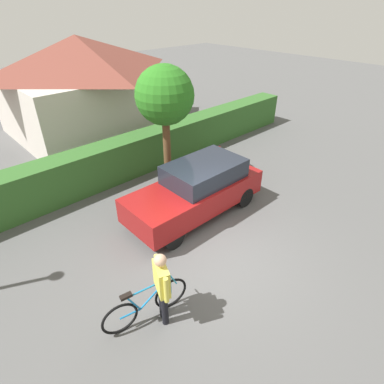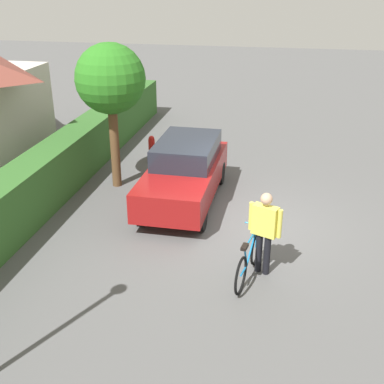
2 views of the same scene
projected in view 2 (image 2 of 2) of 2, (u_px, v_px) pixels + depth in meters
ground_plane at (247, 223)px, 11.65m from camera, size 60.00×60.00×0.00m
hedge_row at (43, 180)px, 12.28m from camera, size 18.57×0.90×1.35m
parked_car_near at (185, 171)px, 12.49m from camera, size 4.12×1.67×1.54m
bicycle at (249, 259)px, 9.43m from camera, size 1.79×0.53×0.90m
person_rider at (265, 227)px, 9.34m from camera, size 0.37×0.64×1.70m
tree_kerbside at (110, 80)px, 12.53m from camera, size 1.80×1.80×3.84m
fire_hydrant at (152, 148)px, 15.33m from camera, size 0.20×0.20×0.81m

